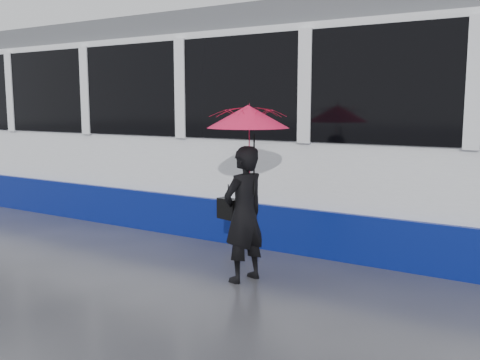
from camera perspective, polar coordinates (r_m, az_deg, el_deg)
The scene contains 6 objects.
ground at distance 6.60m, azimuth -5.35°, elevation -9.38°, with size 90.00×90.00×0.00m, color #2F2F34.
rails at distance 8.64m, azimuth 4.76°, elevation -5.11°, with size 34.00×1.51×0.02m.
tram at distance 8.72m, azimuth 1.34°, elevation 5.84°, with size 26.00×2.56×3.35m.
woman at distance 5.95m, azimuth 0.42°, elevation -3.68°, with size 0.56×0.36×1.52m, color black.
umbrella at distance 5.81m, azimuth 0.85°, elevation 5.07°, with size 1.10×1.10×1.03m.
handbag at distance 6.08m, azimuth -1.25°, elevation -3.08°, with size 0.29×0.18×0.42m.
Camera 1 is at (3.83, -5.00, 1.97)m, focal length 40.00 mm.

